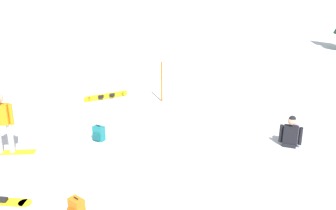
{
  "coord_description": "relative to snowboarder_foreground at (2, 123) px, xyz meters",
  "views": [
    {
      "loc": [
        4.91,
        -6.67,
        4.77
      ],
      "look_at": [
        -0.18,
        2.63,
        1.0
      ],
      "focal_mm": 41.32,
      "sensor_mm": 36.0,
      "label": 1
    }
  ],
  "objects": [
    {
      "name": "ground_plane",
      "position": [
        3.53,
        0.45,
        -0.89
      ],
      "size": [
        800.0,
        800.0,
        0.0
      ],
      "primitive_type": "plane",
      "color": "silver"
    },
    {
      "name": "snowboarder_foreground",
      "position": [
        0.0,
        0.0,
        0.0
      ],
      "size": [
        1.45,
        1.05,
        1.69
      ],
      "color": "yellow",
      "rests_on": "ground_plane"
    },
    {
      "name": "snowboarder_midground",
      "position": [
        6.66,
        4.34,
        -0.58
      ],
      "size": [
        0.69,
        1.85,
        0.92
      ],
      "color": "black",
      "rests_on": "ground_plane"
    },
    {
      "name": "loose_snowboard_near_right",
      "position": [
        -0.39,
        4.96,
        -0.75
      ],
      "size": [
        1.06,
        1.57,
        0.27
      ],
      "color": "yellow",
      "rests_on": "ground_plane"
    },
    {
      "name": "backpack_orange",
      "position": [
        3.66,
        -1.32,
        -0.68
      ],
      "size": [
        0.35,
        0.31,
        0.47
      ],
      "color": "orange",
      "rests_on": "ground_plane"
    },
    {
      "name": "backpack_teal",
      "position": [
        1.71,
        1.86,
        -0.68
      ],
      "size": [
        0.32,
        0.26,
        0.47
      ],
      "color": "#1E7A7F",
      "rests_on": "ground_plane"
    },
    {
      "name": "trail_marker_pole",
      "position": [
        1.58,
        5.81,
        -0.13
      ],
      "size": [
        0.06,
        0.06,
        1.52
      ],
      "primitive_type": "cylinder",
      "color": "orange",
      "rests_on": "ground_plane"
    }
  ]
}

